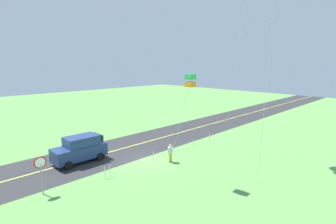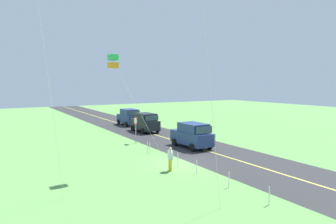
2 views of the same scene
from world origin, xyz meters
TOP-DOWN VIEW (x-y plane):
  - ground_plane at (0.00, 0.00)m, footprint 120.00×120.00m
  - asphalt_road at (0.00, -4.00)m, footprint 120.00×7.00m
  - road_centre_stripe at (0.00, -4.00)m, footprint 120.00×0.16m
  - car_suv_foreground at (3.99, -3.69)m, footprint 4.40×2.12m
  - car_parked_east_near at (14.16, -3.96)m, footprint 4.40×2.12m
  - car_parked_east_far at (20.52, -4.63)m, footprint 4.40×2.12m
  - stop_sign at (8.38, -0.10)m, footprint 0.76×0.08m
  - person_adult_near at (-1.42, 1.87)m, footprint 0.58×0.22m
  - kite_red_low at (0.05, 5.20)m, footprint 1.76×3.63m
  - fence_post_0 at (-8.72, 0.70)m, footprint 0.05×0.05m
  - fence_post_1 at (-5.86, 0.70)m, footprint 0.05×0.05m
  - fence_post_2 at (-2.80, 0.70)m, footprint 0.05×0.05m
  - fence_post_3 at (-0.52, 0.70)m, footprint 0.05×0.05m
  - fence_post_4 at (4.27, 0.70)m, footprint 0.05×0.05m
  - fence_post_5 at (3.84, 0.70)m, footprint 0.05×0.05m

SIDE VIEW (x-z plane):
  - ground_plane at x=0.00m, z-range -0.10..0.00m
  - asphalt_road at x=0.00m, z-range 0.00..0.00m
  - road_centre_stripe at x=0.00m, z-range 0.00..0.01m
  - fence_post_0 at x=-8.72m, z-range 0.00..0.90m
  - fence_post_1 at x=-5.86m, z-range 0.00..0.90m
  - fence_post_2 at x=-2.80m, z-range 0.00..0.90m
  - fence_post_3 at x=-0.52m, z-range 0.00..0.90m
  - fence_post_4 at x=4.27m, z-range 0.00..0.90m
  - fence_post_5 at x=3.84m, z-range 0.00..0.90m
  - person_adult_near at x=-1.42m, z-range 0.06..1.66m
  - car_suv_foreground at x=3.99m, z-range 0.03..2.27m
  - car_parked_east_near at x=14.16m, z-range 0.03..2.27m
  - car_parked_east_far at x=20.52m, z-range 0.03..2.27m
  - stop_sign at x=8.38m, z-range 0.52..3.08m
  - kite_red_low at x=0.05m, z-range 3.37..11.01m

